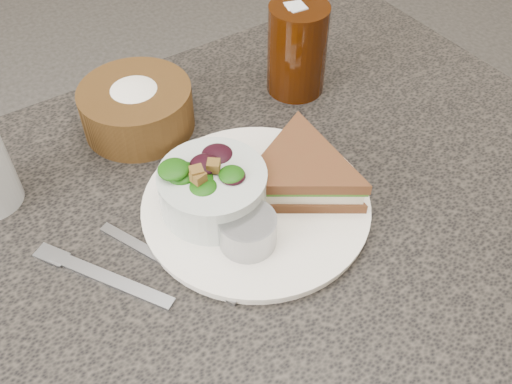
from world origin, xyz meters
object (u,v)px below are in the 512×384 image
Objects in this scene: cola_glass at (297,46)px; sandwich at (300,173)px; dressing_ramekin at (247,231)px; salad_bowl at (213,184)px; dinner_plate at (256,205)px; bread_basket at (136,102)px; dining_table at (246,358)px.

sandwich is at bearing -124.91° from cola_glass.
salad_bowl is at bearing 92.70° from dressing_ramekin.
cola_glass is at bearing 42.93° from dinner_plate.
dinner_plate is 0.23m from bread_basket.
dinner_plate is 1.78× the size of bread_basket.
dressing_ramekin is at bearing -88.14° from bread_basket.
cola_glass is (0.21, 0.17, 0.45)m from dining_table.
dressing_ramekin is at bearing -136.19° from cola_glass.
cola_glass is at bearing 88.82° from sandwich.
dinner_plate is 0.07m from sandwich.
dining_table is 0.42m from sandwich.
dining_table is 0.52m from cola_glass.
sandwich is at bearing -7.62° from dining_table.
bread_basket reaches higher than sandwich.
dining_table is at bearing -41.50° from salad_bowl.
cola_glass is (0.23, 0.22, 0.04)m from dressing_ramekin.
dressing_ramekin is (-0.10, -0.04, -0.00)m from sandwich.
sandwich is 1.41× the size of salad_bowl.
dressing_ramekin is 0.43× the size of bread_basket.
cola_glass reaches higher than bread_basket.
dining_table is 0.41m from dressing_ramekin.
sandwich is at bearing 20.02° from dressing_ramekin.
dining_table is 15.20× the size of dressing_ramekin.
dinner_plate is 0.07m from salad_bowl.
salad_bowl is 0.28m from cola_glass.
dining_table is 6.85× the size of cola_glass.
sandwich is at bearing -8.11° from dinner_plate.
bread_basket is at bearing 91.86° from dressing_ramekin.
sandwich is at bearing -17.39° from salad_bowl.
dining_table is 7.84× the size of salad_bowl.
bread_basket is at bearing 102.78° from dinner_plate.
sandwich reaches higher than dressing_ramekin.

